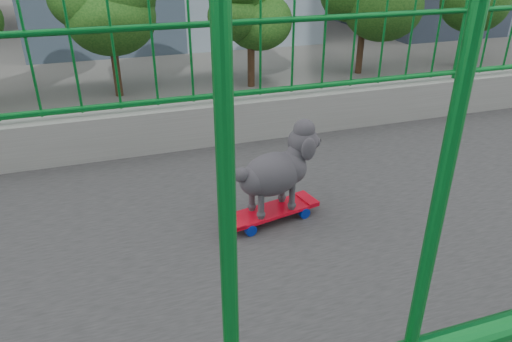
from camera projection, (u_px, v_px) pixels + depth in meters
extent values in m
cube|color=black|center=(23.00, 222.00, 15.37)|extent=(18.00, 90.00, 0.02)
cylinder|color=black|center=(117.00, 72.00, 27.07)|extent=(0.44, 0.44, 2.87)
ellipsoid|color=#10370F|center=(108.00, 10.00, 25.55)|extent=(4.60, 4.60, 3.91)
cylinder|color=black|center=(251.00, 65.00, 28.88)|extent=(0.44, 0.44, 2.66)
ellipsoid|color=#10370F|center=(251.00, 14.00, 27.53)|extent=(4.00, 4.00, 3.40)
cylinder|color=black|center=(360.00, 51.00, 31.67)|extent=(0.44, 0.44, 3.01)
cylinder|color=black|center=(461.00, 46.00, 33.66)|extent=(0.44, 0.44, 2.77)
cube|color=red|center=(272.00, 211.00, 2.50)|extent=(0.25, 0.54, 0.02)
cube|color=#99999E|center=(244.00, 222.00, 2.43)|extent=(0.10, 0.05, 0.02)
cylinder|color=#07219B|center=(238.00, 218.00, 2.49)|extent=(0.04, 0.07, 0.06)
sphere|color=yellow|center=(238.00, 218.00, 2.49)|extent=(0.03, 0.03, 0.03)
cylinder|color=#07219B|center=(251.00, 230.00, 2.39)|extent=(0.04, 0.07, 0.06)
sphere|color=yellow|center=(251.00, 230.00, 2.39)|extent=(0.03, 0.03, 0.03)
cube|color=#99999E|center=(297.00, 206.00, 2.58)|extent=(0.10, 0.05, 0.02)
cylinder|color=#07219B|center=(291.00, 202.00, 2.64)|extent=(0.04, 0.07, 0.06)
sphere|color=yellow|center=(291.00, 202.00, 2.64)|extent=(0.03, 0.03, 0.03)
cylinder|color=#07219B|center=(304.00, 213.00, 2.53)|extent=(0.04, 0.07, 0.06)
sphere|color=yellow|center=(304.00, 213.00, 2.53)|extent=(0.03, 0.03, 0.03)
ellipsoid|color=#2E2C31|center=(272.00, 174.00, 2.40)|extent=(0.28, 0.37, 0.23)
sphere|color=#2E2C31|center=(304.00, 141.00, 2.42)|extent=(0.15, 0.15, 0.15)
sphere|color=black|center=(319.00, 141.00, 2.47)|extent=(0.03, 0.03, 0.03)
sphere|color=#2E2C31|center=(241.00, 175.00, 2.30)|extent=(0.08, 0.08, 0.08)
cylinder|color=#2E2C31|center=(282.00, 190.00, 2.54)|extent=(0.03, 0.03, 0.14)
cylinder|color=#2E2C31|center=(292.00, 197.00, 2.47)|extent=(0.03, 0.03, 0.14)
cylinder|color=#2E2C31|center=(252.00, 198.00, 2.46)|extent=(0.03, 0.03, 0.14)
cylinder|color=#2E2C31|center=(261.00, 207.00, 2.38)|extent=(0.03, 0.03, 0.14)
imported|color=black|center=(291.00, 221.00, 14.08)|extent=(2.47, 5.36, 1.49)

